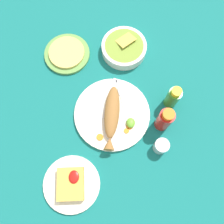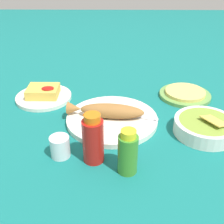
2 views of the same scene
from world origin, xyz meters
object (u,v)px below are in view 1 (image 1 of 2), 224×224
object	(u,v)px
fried_fish	(112,116)
fork_far	(122,97)
hot_sauce_bottle_red	(165,120)
side_plate_fries	(72,184)
hot_sauce_bottle_green	(173,97)
tortilla_plate	(67,54)
guacamole_bowl	(124,48)
main_plate	(112,114)
salt_cup	(161,146)
fork_near	(110,95)

from	to	relation	value
fried_fish	fork_far	size ratio (longest dim) A/B	1.45
hot_sauce_bottle_red	side_plate_fries	world-z (taller)	hot_sauce_bottle_red
hot_sauce_bottle_green	tortilla_plate	size ratio (longest dim) A/B	0.64
side_plate_fries	guacamole_bowl	world-z (taller)	guacamole_bowl
main_plate	tortilla_plate	distance (m)	0.35
main_plate	salt_cup	distance (m)	0.24
main_plate	fork_near	size ratio (longest dim) A/B	1.74
fork_near	guacamole_bowl	world-z (taller)	guacamole_bowl
fried_fish	salt_cup	size ratio (longest dim) A/B	4.21
main_plate	fried_fish	distance (m)	0.04
main_plate	fork_near	bearing A→B (deg)	2.81
salt_cup	tortilla_plate	bearing A→B (deg)	40.70
fork_far	salt_cup	size ratio (longest dim) A/B	2.91
main_plate	side_plate_fries	bearing A→B (deg)	148.76
fork_far	side_plate_fries	xyz separation A→B (m)	(-0.34, 0.21, -0.01)
salt_cup	guacamole_bowl	size ratio (longest dim) A/B	0.32
fried_fish	fork_near	world-z (taller)	fried_fish
main_plate	hot_sauce_bottle_green	bearing A→B (deg)	-79.84
main_plate	fried_fish	bearing A→B (deg)	173.10
fork_near	tortilla_plate	xyz separation A→B (m)	(0.21, 0.19, -0.01)
main_plate	fork_near	xyz separation A→B (m)	(0.08, 0.00, 0.01)
fork_near	tortilla_plate	size ratio (longest dim) A/B	0.88
hot_sauce_bottle_green	side_plate_fries	bearing A→B (deg)	127.58
guacamole_bowl	tortilla_plate	xyz separation A→B (m)	(-0.01, 0.26, -0.02)
guacamole_bowl	side_plate_fries	bearing A→B (deg)	158.02
main_plate	hot_sauce_bottle_red	distance (m)	0.22
fork_near	hot_sauce_bottle_red	xyz separation A→B (m)	(-0.13, -0.21, 0.05)
hot_sauce_bottle_green	tortilla_plate	xyz separation A→B (m)	(0.25, 0.44, -0.05)
hot_sauce_bottle_green	side_plate_fries	xyz separation A→B (m)	(-0.32, 0.41, -0.05)
main_plate	tortilla_plate	world-z (taller)	main_plate
tortilla_plate	main_plate	bearing A→B (deg)	-146.86
hot_sauce_bottle_green	fried_fish	bearing A→B (deg)	103.64
tortilla_plate	side_plate_fries	bearing A→B (deg)	-177.53
side_plate_fries	fork_far	bearing A→B (deg)	-31.39
hot_sauce_bottle_red	fried_fish	bearing A→B (deg)	80.87
main_plate	tortilla_plate	xyz separation A→B (m)	(0.29, 0.19, -0.00)
side_plate_fries	hot_sauce_bottle_green	bearing A→B (deg)	-52.42
main_plate	fork_far	distance (m)	0.08
fork_far	hot_sauce_bottle_red	bearing A→B (deg)	-136.49
fork_near	hot_sauce_bottle_red	distance (m)	0.25
fried_fish	salt_cup	bearing A→B (deg)	-117.74
side_plate_fries	guacamole_bowl	size ratio (longest dim) A/B	1.09
fried_fish	fork_near	size ratio (longest dim) A/B	1.49
fork_near	tortilla_plate	world-z (taller)	fork_near
fork_near	side_plate_fries	size ratio (longest dim) A/B	0.82
guacamole_bowl	hot_sauce_bottle_red	bearing A→B (deg)	-158.66
fried_fish	tortilla_plate	distance (m)	0.36
salt_cup	guacamole_bowl	distance (m)	0.46
guacamole_bowl	fork_near	bearing A→B (deg)	162.43
fried_fish	side_plate_fries	world-z (taller)	fried_fish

